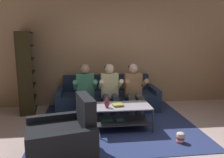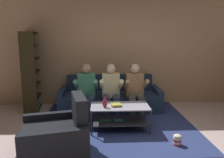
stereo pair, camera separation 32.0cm
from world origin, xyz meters
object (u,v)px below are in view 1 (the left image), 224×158
Objects in this scene: couch at (108,98)px; vase at (107,103)px; armchair at (64,139)px; coffee_table at (121,113)px; person_seated_right at (134,88)px; book_stack at (118,105)px; bookshelf at (26,78)px; person_seated_middle at (110,89)px; popcorn_tub at (180,138)px; person_seated_left at (85,89)px.

vase is at bearing -96.43° from couch.
armchair is at bearing -130.88° from vase.
couch is 2.21× the size of coffee_table.
person_seated_right is at bearing 49.71° from armchair.
coffee_table is at bearing -119.20° from person_seated_right.
armchair reaches higher than book_stack.
couch is at bearing 92.86° from book_stack.
person_seated_middle is at bearing -18.55° from bookshelf.
couch is 2.07× the size of person_seated_middle.
vase is 1.38m from popcorn_tub.
popcorn_tub is at bearing -35.13° from bookshelf.
coffee_table is 1.01× the size of armchair.
person_seated_right reaches higher than vase.
person_seated_left is at bearing -24.89° from bookshelf.
bookshelf reaches higher than armchair.
person_seated_right reaches higher than popcorn_tub.
person_seated_right is at bearing 57.91° from book_stack.
popcorn_tub is (2.93, -2.06, -0.69)m from bookshelf.
vase is 0.99× the size of popcorn_tub.
bookshelf reaches higher than person_seated_middle.
bookshelf is (-1.77, 1.47, 0.23)m from vase.
popcorn_tub is at bearing -71.54° from person_seated_right.
coffee_table is at bearing 20.56° from book_stack.
person_seated_right is 1.59m from popcorn_tub.
armchair is (-1.39, -1.64, -0.34)m from person_seated_right.
bookshelf is at bearing 175.86° from couch.
popcorn_tub is at bearing -35.17° from book_stack.
armchair is (-0.92, -0.89, -0.20)m from book_stack.
bookshelf reaches higher than book_stack.
person_seated_right is at bearing 60.80° from coffee_table.
book_stack is at bearing -87.14° from couch.
coffee_table is 0.19m from book_stack.
bookshelf is 1.74× the size of armchair.
person_seated_middle is 1.00× the size of person_seated_right.
person_seated_left is 2.16m from popcorn_tub.
armchair is 5.81× the size of popcorn_tub.
couch is at bearing -4.14° from bookshelf.
person_seated_middle reaches higher than person_seated_right.
person_seated_right is 0.89m from coffee_table.
couch is at bearing 90.00° from person_seated_middle.
person_seated_left is 5.60× the size of book_stack.
bookshelf reaches higher than couch.
book_stack is (0.06, -0.75, -0.14)m from person_seated_middle.
popcorn_tub is (0.88, -0.69, -0.22)m from coffee_table.
couch is at bearing 117.63° from popcorn_tub.
person_seated_right is at bearing -14.72° from bookshelf.
person_seated_middle reaches higher than popcorn_tub.
couch is 2.31m from armchair.
person_seated_middle is (-0.00, -0.51, 0.36)m from couch.
person_seated_middle is 0.62× the size of bookshelf.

